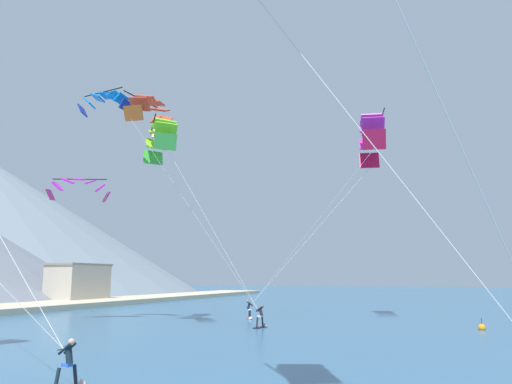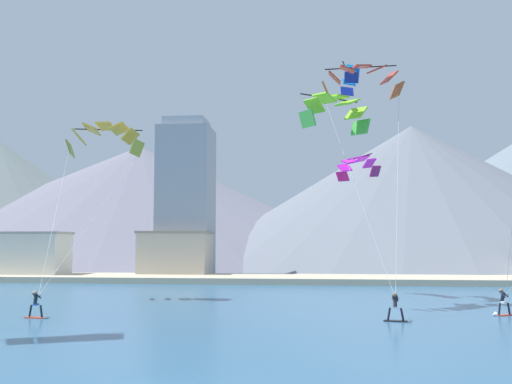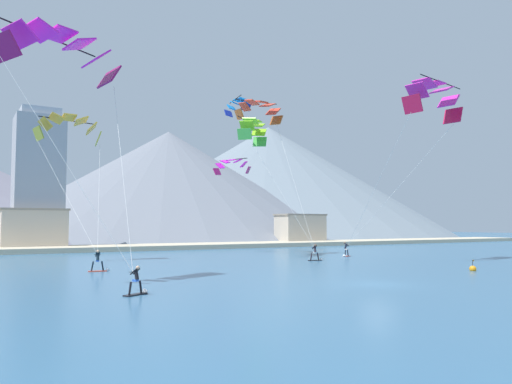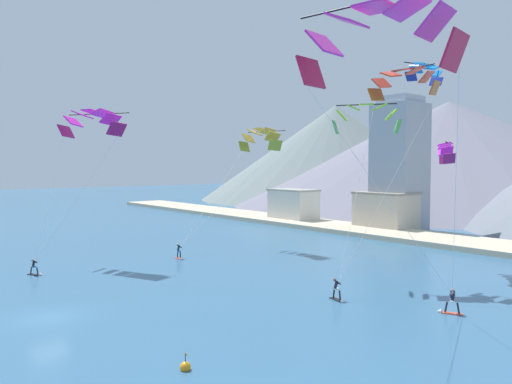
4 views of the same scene
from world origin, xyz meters
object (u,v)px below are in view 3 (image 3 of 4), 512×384
(kitesurfer_near_lead, at_px, (316,255))
(parafoil_kite_distant_mid_solo, at_px, (253,129))
(race_marker_buoy, at_px, (473,269))
(parafoil_kite_far_left, at_px, (61,48))
(kitesurfer_far_left, at_px, (139,286))
(parafoil_kite_distant_high_outer, at_px, (238,105))
(parafoil_kite_near_trail, at_px, (69,126))
(kitesurfer_mid_center, at_px, (346,252))
(parafoil_kite_near_lead, at_px, (259,109))
(parafoil_kite_mid_center, at_px, (433,96))
(kitesurfer_near_trail, at_px, (100,264))
(parafoil_kite_distant_low_drift, at_px, (232,165))

(kitesurfer_near_lead, relative_size, parafoil_kite_distant_mid_solo, 0.33)
(race_marker_buoy, bearing_deg, parafoil_kite_far_left, 167.00)
(kitesurfer_far_left, bearing_deg, race_marker_buoy, -0.70)
(kitesurfer_near_lead, xyz_separation_m, parafoil_kite_distant_mid_solo, (-3.42, 7.46, 14.49))
(parafoil_kite_distant_high_outer, xyz_separation_m, race_marker_buoy, (5.70, -30.17, -19.37))
(parafoil_kite_distant_high_outer, bearing_deg, kitesurfer_near_lead, -82.76)
(kitesurfer_far_left, bearing_deg, parafoil_kite_far_left, 115.21)
(parafoil_kite_near_trail, bearing_deg, kitesurfer_near_lead, -25.99)
(kitesurfer_mid_center, xyz_separation_m, parafoil_kite_distant_high_outer, (-8.98, 10.60, 18.95))
(parafoil_kite_near_lead, height_order, parafoil_kite_far_left, parafoil_kite_near_lead)
(parafoil_kite_near_lead, xyz_separation_m, parafoil_kite_distant_high_outer, (-0.62, 4.46, 1.45))
(parafoil_kite_near_lead, bearing_deg, parafoil_kite_mid_center, -59.09)
(parafoil_kite_distant_high_outer, bearing_deg, parafoil_kite_distant_mid_solo, -103.48)
(kitesurfer_near_trail, height_order, parafoil_kite_far_left, parafoil_kite_far_left)
(parafoil_kite_distant_low_drift, bearing_deg, race_marker_buoy, -81.27)
(parafoil_kite_distant_low_drift, bearing_deg, parafoil_kite_mid_center, -67.04)
(kitesurfer_near_lead, bearing_deg, race_marker_buoy, -76.29)
(parafoil_kite_near_trail, bearing_deg, parafoil_kite_mid_center, -30.49)
(parafoil_kite_distant_low_drift, xyz_separation_m, parafoil_kite_distant_mid_solo, (-2.26, -9.55, 3.13))
(kitesurfer_near_trail, height_order, parafoil_kite_distant_mid_solo, parafoil_kite_distant_mid_solo)
(parafoil_kite_mid_center, bearing_deg, parafoil_kite_far_left, -178.68)
(kitesurfer_near_lead, distance_m, parafoil_kite_far_left, 32.31)
(parafoil_kite_near_trail, bearing_deg, parafoil_kite_near_lead, -4.12)
(kitesurfer_near_trail, distance_m, parafoil_kite_distant_high_outer, 31.96)
(kitesurfer_near_lead, bearing_deg, parafoil_kite_near_trail, 154.01)
(parafoil_kite_near_lead, bearing_deg, parafoil_kite_far_left, -144.83)
(kitesurfer_mid_center, bearing_deg, parafoil_kite_near_trail, 165.76)
(kitesurfer_near_trail, height_order, kitesurfer_mid_center, kitesurfer_near_trail)
(parafoil_kite_near_lead, bearing_deg, race_marker_buoy, -78.83)
(parafoil_kite_distant_high_outer, height_order, parafoil_kite_distant_low_drift, parafoil_kite_distant_high_outer)
(kitesurfer_far_left, relative_size, parafoil_kite_mid_center, 0.10)
(parafoil_kite_near_trail, relative_size, race_marker_buoy, 13.55)
(parafoil_kite_mid_center, distance_m, parafoil_kite_distant_mid_solo, 20.09)
(parafoil_kite_mid_center, bearing_deg, race_marker_buoy, -124.17)
(kitesurfer_near_trail, distance_m, parafoil_kite_near_lead, 29.69)
(parafoil_kite_distant_low_drift, height_order, race_marker_buoy, parafoil_kite_distant_low_drift)
(race_marker_buoy, bearing_deg, parafoil_kite_near_trail, 134.86)
(kitesurfer_near_lead, bearing_deg, kitesurfer_far_left, -147.14)
(kitesurfer_mid_center, height_order, parafoil_kite_mid_center, parafoil_kite_mid_center)
(parafoil_kite_distant_mid_solo, bearing_deg, race_marker_buoy, -72.65)
(parafoil_kite_mid_center, distance_m, parafoil_kite_distant_high_outer, 24.87)
(parafoil_kite_mid_center, relative_size, parafoil_kite_distant_high_outer, 3.26)
(parafoil_kite_distant_low_drift, xyz_separation_m, race_marker_buoy, (5.06, -32.96, -11.79))
(kitesurfer_near_lead, relative_size, race_marker_buoy, 1.80)
(parafoil_kite_mid_center, bearing_deg, parafoil_kite_near_lead, 120.91)
(kitesurfer_mid_center, xyz_separation_m, kitesurfer_far_left, (-31.35, -19.23, -0.12))
(kitesurfer_near_lead, height_order, parafoil_kite_distant_mid_solo, parafoil_kite_distant_mid_solo)
(kitesurfer_far_left, xyz_separation_m, parafoil_kite_distant_high_outer, (22.37, 29.83, 19.07))
(parafoil_kite_far_left, xyz_separation_m, parafoil_kite_distant_high_outer, (25.61, 22.94, 4.24))
(kitesurfer_near_lead, xyz_separation_m, parafoil_kite_near_trail, (-23.27, 11.34, 13.40))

